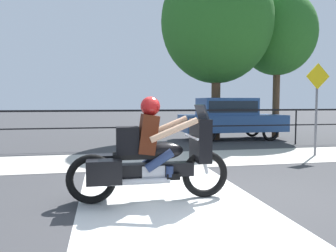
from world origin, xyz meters
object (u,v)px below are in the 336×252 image
(parked_car, at_px, (230,116))
(tree_behind_car, at_px, (217,22))
(tree_behind_sign, at_px, (278,34))
(motorcycle, at_px, (150,155))
(street_sign, at_px, (317,98))

(parked_car, relative_size, tree_behind_car, 0.58)
(tree_behind_sign, height_order, tree_behind_car, tree_behind_car)
(tree_behind_car, bearing_deg, tree_behind_sign, 8.42)
(motorcycle, bearing_deg, street_sign, 29.34)
(street_sign, height_order, tree_behind_sign, tree_behind_sign)
(parked_car, bearing_deg, tree_behind_sign, 9.34)
(tree_behind_sign, xyz_separation_m, tree_behind_car, (-2.83, -0.42, 0.24))
(motorcycle, bearing_deg, parked_car, 57.25)
(parked_car, distance_m, tree_behind_car, 3.69)
(motorcycle, relative_size, tree_behind_car, 0.35)
(motorcycle, height_order, street_sign, street_sign)
(parked_car, xyz_separation_m, street_sign, (0.81, -4.22, 0.65))
(parked_car, relative_size, street_sign, 1.60)
(motorcycle, relative_size, tree_behind_sign, 0.40)
(tree_behind_sign, bearing_deg, parked_car, -166.74)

